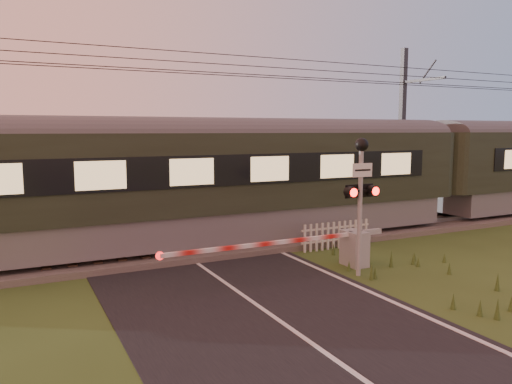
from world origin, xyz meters
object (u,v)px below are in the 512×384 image
train (431,169)px  boom_gate (345,247)px  picket_fence (336,235)px  crossing_signal (361,182)px  catenary_mast (403,130)px

train → boom_gate: train is taller
boom_gate → picket_fence: (1.05, 1.86, -0.11)m
crossing_signal → picket_fence: bearing=65.6°
boom_gate → picket_fence: bearing=60.5°
crossing_signal → catenary_mast: size_ratio=0.49×
crossing_signal → picket_fence: crossing_signal is taller
train → picket_fence: size_ratio=16.00×
crossing_signal → catenary_mast: 10.34m
picket_fence → catenary_mast: size_ratio=0.35×
catenary_mast → picket_fence: bearing=-147.3°
train → boom_gate: 8.08m
boom_gate → crossing_signal: 2.09m
train → crossing_signal: bearing=-147.2°
train → picket_fence: train is taller
crossing_signal → catenary_mast: bearing=41.8°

